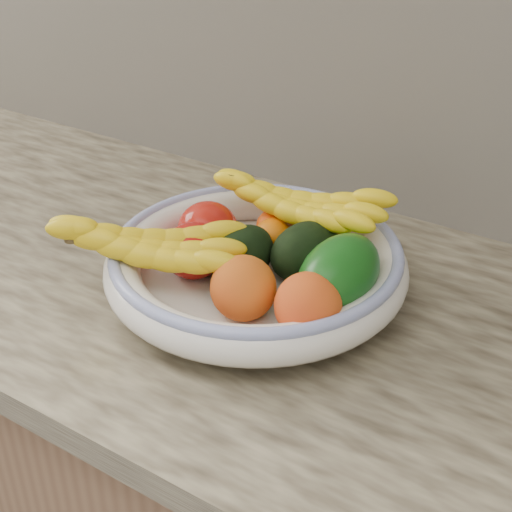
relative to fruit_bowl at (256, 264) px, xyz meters
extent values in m
cube|color=tan|center=(0.00, 0.02, -0.07)|extent=(2.44, 0.66, 0.04)
cube|color=beige|center=(0.00, 0.33, 0.20)|extent=(2.40, 0.02, 0.50)
cylinder|color=white|center=(0.00, 0.00, -0.04)|extent=(0.13, 0.13, 0.02)
cylinder|color=white|center=(0.00, 0.00, -0.03)|extent=(0.32, 0.32, 0.01)
torus|color=white|center=(0.00, 0.00, 0.00)|extent=(0.39, 0.39, 0.05)
torus|color=#3B4CA7|center=(0.00, 0.00, 0.02)|extent=(0.37, 0.37, 0.02)
ellipsoid|color=#F45105|center=(-0.02, 0.09, 0.01)|extent=(0.06, 0.06, 0.05)
ellipsoid|color=#FF5A05|center=(0.05, 0.10, 0.01)|extent=(0.06, 0.06, 0.05)
ellipsoid|color=orange|center=(-0.01, 0.07, 0.01)|extent=(0.07, 0.07, 0.05)
ellipsoid|color=#B6170D|center=(-0.09, 0.02, 0.01)|extent=(0.09, 0.09, 0.07)
ellipsoid|color=#AA100C|center=(-0.07, -0.04, 0.01)|extent=(0.10, 0.10, 0.07)
ellipsoid|color=black|center=(-0.01, -0.01, 0.02)|extent=(0.07, 0.10, 0.07)
ellipsoid|color=black|center=(0.05, 0.04, 0.02)|extent=(0.10, 0.12, 0.07)
ellipsoid|color=#0E4B0F|center=(0.12, 0.00, 0.03)|extent=(0.11, 0.14, 0.12)
ellipsoid|color=orange|center=(0.03, -0.08, 0.02)|extent=(0.10, 0.10, 0.08)
ellipsoid|color=orange|center=(0.12, -0.07, 0.02)|extent=(0.08, 0.08, 0.08)
camera|label=1|loc=(0.42, -0.66, 0.48)|focal=50.00mm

